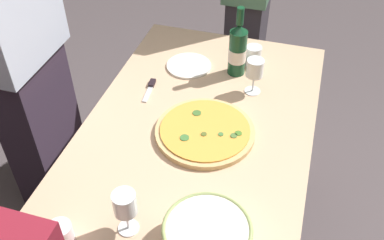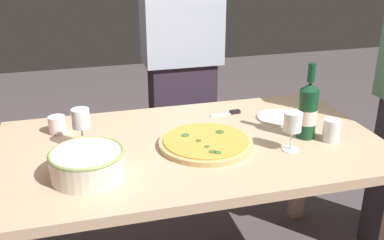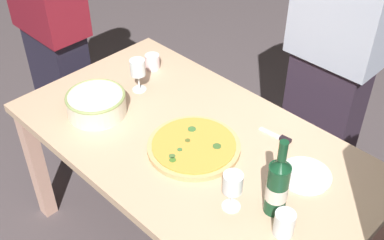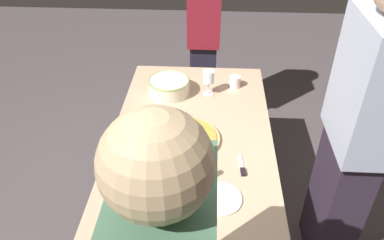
{
  "view_description": "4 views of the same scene",
  "coord_description": "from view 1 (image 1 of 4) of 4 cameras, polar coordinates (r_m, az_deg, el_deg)",
  "views": [
    {
      "loc": [
        -1.17,
        -0.34,
        1.94
      ],
      "look_at": [
        0.0,
        0.0,
        0.85
      ],
      "focal_mm": 41.12,
      "sensor_mm": 36.0,
      "label": 1
    },
    {
      "loc": [
        -0.45,
        -1.67,
        1.57
      ],
      "look_at": [
        0.0,
        0.0,
        0.85
      ],
      "focal_mm": 42.71,
      "sensor_mm": 36.0,
      "label": 2
    },
    {
      "loc": [
        1.11,
        -1.11,
        2.11
      ],
      "look_at": [
        0.0,
        0.0,
        0.85
      ],
      "focal_mm": 45.28,
      "sensor_mm": 36.0,
      "label": 3
    },
    {
      "loc": [
        1.69,
        0.1,
        2.09
      ],
      "look_at": [
        0.0,
        0.0,
        0.85
      ],
      "focal_mm": 35.94,
      "sensor_mm": 36.0,
      "label": 4
    }
  ],
  "objects": [
    {
      "name": "dining_table",
      "position": [
        1.77,
        0.0,
        -4.79
      ],
      "size": [
        1.6,
        0.9,
        0.75
      ],
      "color": "tan",
      "rests_on": "ground"
    },
    {
      "name": "pizza",
      "position": [
        1.72,
        1.69,
        -1.47
      ],
      "size": [
        0.39,
        0.39,
        0.03
      ],
      "color": "tan",
      "rests_on": "dining_table"
    },
    {
      "name": "serving_bowl",
      "position": [
        1.36,
        1.94,
        -14.85
      ],
      "size": [
        0.27,
        0.27,
        0.1
      ],
      "color": "silver",
      "rests_on": "dining_table"
    },
    {
      "name": "wine_bottle",
      "position": [
        1.99,
        5.93,
        9.11
      ],
      "size": [
        0.08,
        0.08,
        0.33
      ],
      "color": "#134024",
      "rests_on": "dining_table"
    },
    {
      "name": "wine_glass_near_pizza",
      "position": [
        1.36,
        -8.69,
        -10.9
      ],
      "size": [
        0.07,
        0.07,
        0.17
      ],
      "color": "white",
      "rests_on": "dining_table"
    },
    {
      "name": "wine_glass_by_bottle",
      "position": [
        1.88,
        8.16,
        6.54
      ],
      "size": [
        0.07,
        0.07,
        0.16
      ],
      "color": "white",
      "rests_on": "dining_table"
    },
    {
      "name": "cup_amber",
      "position": [
        2.09,
        7.95,
        8.25
      ],
      "size": [
        0.07,
        0.07,
        0.1
      ],
      "primitive_type": "cylinder",
      "color": "white",
      "rests_on": "dining_table"
    },
    {
      "name": "cup_ceramic",
      "position": [
        1.44,
        -16.61,
        -13.99
      ],
      "size": [
        0.08,
        0.08,
        0.08
      ],
      "primitive_type": "cylinder",
      "color": "white",
      "rests_on": "dining_table"
    },
    {
      "name": "side_plate",
      "position": [
        2.08,
        -0.41,
        7.06
      ],
      "size": [
        0.21,
        0.21,
        0.01
      ],
      "primitive_type": "cylinder",
      "color": "white",
      "rests_on": "dining_table"
    },
    {
      "name": "pizza_knife",
      "position": [
        1.95,
        -5.43,
        4.22
      ],
      "size": [
        0.16,
        0.04,
        0.02
      ],
      "color": "silver",
      "rests_on": "dining_table"
    },
    {
      "name": "person_guest_left",
      "position": [
        2.05,
        -21.49,
        8.19
      ],
      "size": [
        0.44,
        0.24,
        1.77
      ],
      "rotation": [
        0.0,
        0.0,
        -1.76
      ],
      "color": "#332636",
      "rests_on": "ground"
    }
  ]
}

